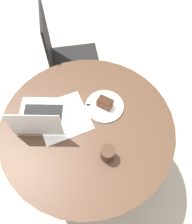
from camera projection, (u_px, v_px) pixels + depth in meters
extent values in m
plane|color=#B7AD9E|center=(90.00, 162.00, 1.96)|extent=(12.00, 12.00, 0.00)
cylinder|color=#4C3323|center=(90.00, 162.00, 1.95)|extent=(0.50, 0.50, 0.02)
cylinder|color=#4C3323|center=(89.00, 147.00, 1.64)|extent=(0.12, 0.12, 0.70)
cylinder|color=#4C3323|center=(87.00, 125.00, 1.33)|extent=(1.06, 1.06, 0.03)
cube|color=black|center=(76.00, 63.00, 1.95)|extent=(0.58, 0.58, 0.02)
cube|color=black|center=(47.00, 42.00, 1.70)|extent=(0.22, 0.33, 0.50)
cube|color=black|center=(94.00, 63.00, 2.26)|extent=(0.05, 0.05, 0.46)
cube|color=black|center=(100.00, 93.00, 2.07)|extent=(0.05, 0.05, 0.46)
cube|color=black|center=(57.00, 67.00, 2.23)|extent=(0.05, 0.05, 0.46)
cube|color=black|center=(60.00, 98.00, 2.04)|extent=(0.05, 0.05, 0.46)
cube|color=white|center=(63.00, 117.00, 1.34)|extent=(0.38, 0.38, 0.00)
cylinder|color=white|center=(105.00, 106.00, 1.38)|extent=(0.24, 0.24, 0.01)
cube|color=brown|center=(105.00, 103.00, 1.35)|extent=(0.09, 0.11, 0.06)
cube|color=#351E13|center=(105.00, 100.00, 1.32)|extent=(0.08, 0.10, 0.00)
cube|color=silver|center=(100.00, 105.00, 1.37)|extent=(0.14, 0.12, 0.00)
cube|color=silver|center=(88.00, 105.00, 1.37)|extent=(0.04, 0.04, 0.00)
cylinder|color=#3D2619|center=(108.00, 153.00, 1.18)|extent=(0.08, 0.08, 0.09)
cube|color=silver|center=(43.00, 115.00, 1.34)|extent=(0.38, 0.38, 0.02)
cube|color=black|center=(43.00, 114.00, 1.33)|extent=(0.27, 0.27, 0.00)
cube|color=silver|center=(35.00, 125.00, 1.17)|extent=(0.21, 0.20, 0.22)
cube|color=black|center=(35.00, 125.00, 1.17)|extent=(0.20, 0.19, 0.20)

